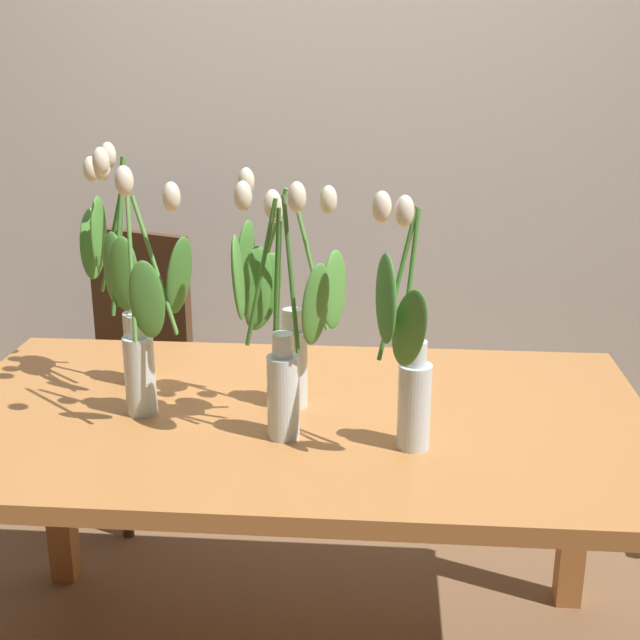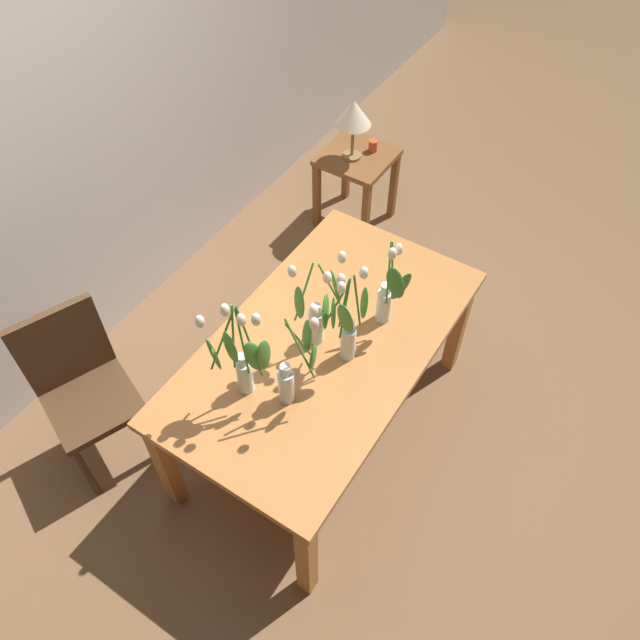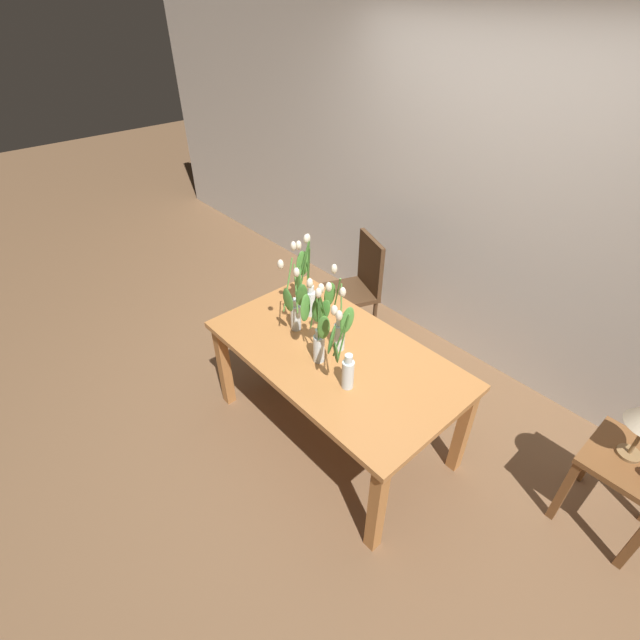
# 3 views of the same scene
# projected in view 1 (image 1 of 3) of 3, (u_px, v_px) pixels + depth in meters

# --- Properties ---
(room_wall_rear) EXTENTS (9.00, 0.10, 2.70)m
(room_wall_rear) POSITION_uv_depth(u_px,v_px,m) (337.00, 96.00, 3.15)
(room_wall_rear) COLOR beige
(room_wall_rear) RESTS_ON ground
(dining_table) EXTENTS (1.60, 0.90, 0.74)m
(dining_table) POSITION_uv_depth(u_px,v_px,m) (294.00, 448.00, 1.95)
(dining_table) COLOR #B7753D
(dining_table) RESTS_ON ground
(tulip_vase_0) EXTENTS (0.18, 0.17, 0.57)m
(tulip_vase_0) POSITION_uv_depth(u_px,v_px,m) (146.00, 340.00, 1.83)
(tulip_vase_0) COLOR silver
(tulip_vase_0) RESTS_ON dining_table
(tulip_vase_1) EXTENTS (0.13, 0.16, 0.53)m
(tulip_vase_1) POSITION_uv_depth(u_px,v_px,m) (409.00, 369.00, 1.68)
(tulip_vase_1) COLOR silver
(tulip_vase_1) RESTS_ON dining_table
(tulip_vase_2) EXTENTS (0.26, 0.16, 0.54)m
(tulip_vase_2) POSITION_uv_depth(u_px,v_px,m) (291.00, 331.00, 1.90)
(tulip_vase_2) COLOR silver
(tulip_vase_2) RESTS_ON dining_table
(tulip_vase_3) EXTENTS (0.19, 0.23, 0.58)m
(tulip_vase_3) POSITION_uv_depth(u_px,v_px,m) (123.00, 291.00, 2.00)
(tulip_vase_3) COLOR silver
(tulip_vase_3) RESTS_ON dining_table
(tulip_vase_4) EXTENTS (0.22, 0.19, 0.54)m
(tulip_vase_4) POSITION_uv_depth(u_px,v_px,m) (276.00, 334.00, 1.74)
(tulip_vase_4) COLOR silver
(tulip_vase_4) RESTS_ON dining_table
(dining_chair) EXTENTS (0.52, 0.52, 0.93)m
(dining_chair) POSITION_uv_depth(u_px,v_px,m) (125.00, 354.00, 2.91)
(dining_chair) COLOR #4C331E
(dining_chair) RESTS_ON ground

